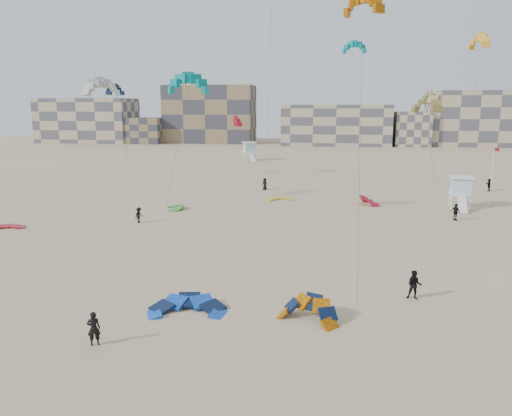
# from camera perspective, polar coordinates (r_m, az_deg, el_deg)

# --- Properties ---
(ground) EXTENTS (320.00, 320.00, 0.00)m
(ground) POSITION_cam_1_polar(r_m,az_deg,el_deg) (28.99, -9.42, -12.59)
(ground) COLOR tan
(ground) RESTS_ON ground
(kite_ground_blue) EXTENTS (5.17, 5.38, 2.40)m
(kite_ground_blue) POSITION_cam_1_polar(r_m,az_deg,el_deg) (30.02, -7.87, -11.66)
(kite_ground_blue) COLOR blue
(kite_ground_blue) RESTS_ON ground
(kite_ground_orange) EXTENTS (4.40, 4.43, 3.36)m
(kite_ground_orange) POSITION_cam_1_polar(r_m,az_deg,el_deg) (28.83, 5.97, -12.63)
(kite_ground_orange) COLOR orange
(kite_ground_orange) RESTS_ON ground
(kite_ground_red) EXTENTS (5.05, 5.06, 0.62)m
(kite_ground_red) POSITION_cam_1_polar(r_m,az_deg,el_deg) (54.43, -26.95, -2.18)
(kite_ground_red) COLOR #BB1137
(kite_ground_red) RESTS_ON ground
(kite_ground_green) EXTENTS (4.16, 4.04, 1.55)m
(kite_ground_green) POSITION_cam_1_polar(r_m,az_deg,el_deg) (58.69, -9.30, -0.12)
(kite_ground_green) COLOR #46992C
(kite_ground_green) RESTS_ON ground
(kite_ground_red_far) EXTENTS (4.22, 4.12, 3.20)m
(kite_ground_red_far) POSITION_cam_1_polar(r_m,az_deg,el_deg) (62.19, 12.78, 0.40)
(kite_ground_red_far) COLOR #BB1137
(kite_ground_red_far) RESTS_ON ground
(kite_ground_yellow) EXTENTS (4.20, 4.31, 0.58)m
(kite_ground_yellow) POSITION_cam_1_polar(r_m,az_deg,el_deg) (63.52, 2.69, 0.91)
(kite_ground_yellow) COLOR yellow
(kite_ground_yellow) RESTS_ON ground
(kitesurfer_main) EXTENTS (0.76, 0.63, 1.78)m
(kitesurfer_main) POSITION_cam_1_polar(r_m,az_deg,el_deg) (26.89, -18.05, -12.95)
(kitesurfer_main) COLOR black
(kitesurfer_main) RESTS_ON ground
(kitesurfer_b) EXTENTS (1.01, 0.85, 1.83)m
(kitesurfer_b) POSITION_cam_1_polar(r_m,az_deg,el_deg) (32.73, 17.65, -8.38)
(kitesurfer_b) COLOR black
(kitesurfer_b) RESTS_ON ground
(kitesurfer_c) EXTENTS (0.90, 1.17, 1.60)m
(kitesurfer_c) POSITION_cam_1_polar(r_m,az_deg,el_deg) (52.46, -13.24, -0.79)
(kitesurfer_c) COLOR black
(kitesurfer_c) RESTS_ON ground
(kitesurfer_d) EXTENTS (0.98, 1.10, 1.80)m
(kitesurfer_d) POSITION_cam_1_polar(r_m,az_deg,el_deg) (56.08, 21.87, -0.43)
(kitesurfer_d) COLOR black
(kitesurfer_d) RESTS_ON ground
(kitesurfer_e) EXTENTS (0.97, 0.82, 1.70)m
(kitesurfer_e) POSITION_cam_1_polar(r_m,az_deg,el_deg) (71.05, 1.01, 2.77)
(kitesurfer_e) COLOR black
(kitesurfer_e) RESTS_ON ground
(kitesurfer_f) EXTENTS (0.54, 1.65, 1.78)m
(kitesurfer_f) POSITION_cam_1_polar(r_m,az_deg,el_deg) (77.30, 25.10, 2.42)
(kitesurfer_f) COLOR black
(kitesurfer_f) RESTS_ON ground
(kite_fly_teal_a) EXTENTS (4.48, 4.32, 13.94)m
(kite_fly_teal_a) POSITION_cam_1_polar(r_m,az_deg,el_deg) (50.83, -7.75, 13.68)
(kite_fly_teal_a) COLOR #008884
(kite_fly_teal_a) RESTS_ON ground
(kite_fly_orange) EXTENTS (5.42, 28.09, 21.37)m
(kite_fly_orange) POSITION_cam_1_polar(r_m,az_deg,el_deg) (52.75, 12.11, 21.63)
(kite_fly_orange) COLOR orange
(kite_fly_orange) RESTS_ON ground
(kite_fly_grey) EXTENTS (7.83, 5.75, 14.37)m
(kite_fly_grey) POSITION_cam_1_polar(r_m,az_deg,el_deg) (60.88, -17.26, 12.88)
(kite_fly_grey) COLOR silver
(kite_fly_grey) RESTS_ON ground
(kite_fly_olive) EXTENTS (5.10, 5.05, 12.33)m
(kite_fly_olive) POSITION_cam_1_polar(r_m,az_deg,el_deg) (56.86, 18.98, 11.05)
(kite_fly_olive) COLOR olive
(kite_fly_olive) RESTS_ON ground
(kite_fly_yellow) EXTENTS (4.76, 4.89, 20.60)m
(kite_fly_yellow) POSITION_cam_1_polar(r_m,az_deg,el_deg) (79.92, 24.09, 16.85)
(kite_fly_yellow) COLOR yellow
(kite_fly_yellow) RESTS_ON ground
(kite_fly_navy) EXTENTS (6.59, 8.34, 14.08)m
(kite_fly_navy) POSITION_cam_1_polar(r_m,az_deg,el_deg) (82.25, -15.79, 12.77)
(kite_fly_navy) COLOR #081536
(kite_fly_navy) RESTS_ON ground
(kite_fly_teal_b) EXTENTS (8.27, 3.31, 20.17)m
(kite_fly_teal_b) POSITION_cam_1_polar(r_m,az_deg,el_deg) (79.88, 11.17, 17.45)
(kite_fly_teal_b) COLOR #008884
(kite_fly_teal_b) RESTS_ON ground
(kite_fly_red) EXTENTS (6.88, 4.27, 9.47)m
(kite_fly_red) POSITION_cam_1_polar(r_m,az_deg,el_deg) (84.28, -2.16, 9.79)
(kite_fly_red) COLOR #BB1137
(kite_fly_red) RESTS_ON ground
(lifeguard_tower_near) EXTENTS (2.88, 5.19, 3.70)m
(lifeguard_tower_near) POSITION_cam_1_polar(r_m,az_deg,el_deg) (63.05, 22.33, 1.66)
(lifeguard_tower_near) COLOR white
(lifeguard_tower_near) RESTS_ON ground
(lifeguard_tower_far) EXTENTS (3.69, 5.95, 4.00)m
(lifeguard_tower_far) POSITION_cam_1_polar(r_m,az_deg,el_deg) (109.52, -0.77, 6.50)
(lifeguard_tower_far) COLOR white
(lifeguard_tower_far) RESTS_ON ground
(flagpole) EXTENTS (0.59, 0.09, 7.27)m
(flagpole) POSITION_cam_1_polar(r_m,az_deg,el_deg) (64.49, 25.36, 3.41)
(flagpole) COLOR white
(flagpole) RESTS_ON ground
(condo_west_a) EXTENTS (30.00, 15.00, 14.00)m
(condo_west_a) POSITION_cam_1_polar(r_m,az_deg,el_deg) (173.85, -18.67, 9.47)
(condo_west_a) COLOR tan
(condo_west_a) RESTS_ON ground
(condo_west_b) EXTENTS (28.00, 14.00, 18.00)m
(condo_west_b) POSITION_cam_1_polar(r_m,az_deg,el_deg) (163.69, -5.26, 10.62)
(condo_west_b) COLOR #7D694B
(condo_west_b) RESTS_ON ground
(condo_mid) EXTENTS (32.00, 16.00, 12.00)m
(condo_mid) POSITION_cam_1_polar(r_m,az_deg,el_deg) (155.22, 9.11, 9.36)
(condo_mid) COLOR tan
(condo_mid) RESTS_ON ground
(condo_east) EXTENTS (26.00, 14.00, 16.00)m
(condo_east) POSITION_cam_1_polar(r_m,az_deg,el_deg) (162.56, 23.56, 9.36)
(condo_east) COLOR tan
(condo_east) RESTS_ON ground
(condo_fill_left) EXTENTS (12.00, 10.00, 8.00)m
(condo_fill_left) POSITION_cam_1_polar(r_m,az_deg,el_deg) (164.04, -12.61, 8.65)
(condo_fill_left) COLOR #7D694B
(condo_fill_left) RESTS_ON ground
(condo_fill_right) EXTENTS (10.00, 10.00, 10.00)m
(condo_fill_right) POSITION_cam_1_polar(r_m,az_deg,el_deg) (155.06, 17.35, 8.61)
(condo_fill_right) COLOR tan
(condo_fill_right) RESTS_ON ground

